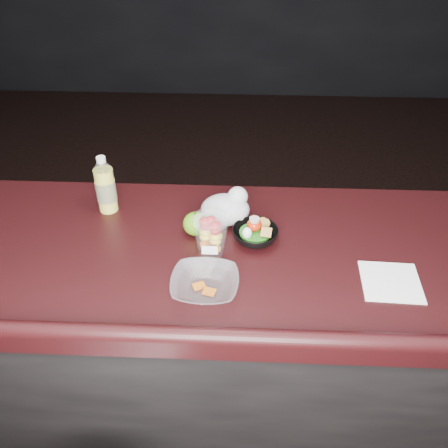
{
  "coord_description": "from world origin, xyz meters",
  "views": [
    {
      "loc": [
        0.13,
        -0.85,
        1.97
      ],
      "look_at": [
        0.08,
        0.32,
        1.1
      ],
      "focal_mm": 40.0,
      "sensor_mm": 36.0,
      "label": 1
    }
  ],
  "objects_px": {
    "fruit_cup": "(211,232)",
    "takeout_bowl": "(205,285)",
    "snack_bowl": "(255,234)",
    "lemonade_bottle": "(106,188)",
    "green_apple": "(196,224)"
  },
  "relations": [
    {
      "from": "takeout_bowl",
      "to": "green_apple",
      "type": "bearing_deg",
      "value": 100.51
    },
    {
      "from": "snack_bowl",
      "to": "green_apple",
      "type": "bearing_deg",
      "value": 171.06
    },
    {
      "from": "lemonade_bottle",
      "to": "snack_bowl",
      "type": "distance_m",
      "value": 0.51
    },
    {
      "from": "fruit_cup",
      "to": "snack_bowl",
      "type": "distance_m",
      "value": 0.15
    },
    {
      "from": "snack_bowl",
      "to": "takeout_bowl",
      "type": "bearing_deg",
      "value": -120.88
    },
    {
      "from": "lemonade_bottle",
      "to": "fruit_cup",
      "type": "height_order",
      "value": "lemonade_bottle"
    },
    {
      "from": "lemonade_bottle",
      "to": "takeout_bowl",
      "type": "bearing_deg",
      "value": -46.8
    },
    {
      "from": "lemonade_bottle",
      "to": "green_apple",
      "type": "bearing_deg",
      "value": -21.15
    },
    {
      "from": "fruit_cup",
      "to": "takeout_bowl",
      "type": "relative_size",
      "value": 0.79
    },
    {
      "from": "snack_bowl",
      "to": "takeout_bowl",
      "type": "distance_m",
      "value": 0.26
    },
    {
      "from": "lemonade_bottle",
      "to": "green_apple",
      "type": "height_order",
      "value": "lemonade_bottle"
    },
    {
      "from": "lemonade_bottle",
      "to": "takeout_bowl",
      "type": "xyz_separation_m",
      "value": [
        0.35,
        -0.37,
        -0.06
      ]
    },
    {
      "from": "lemonade_bottle",
      "to": "takeout_bowl",
      "type": "height_order",
      "value": "lemonade_bottle"
    },
    {
      "from": "fruit_cup",
      "to": "snack_bowl",
      "type": "height_order",
      "value": "fruit_cup"
    },
    {
      "from": "green_apple",
      "to": "snack_bowl",
      "type": "distance_m",
      "value": 0.18
    }
  ]
}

